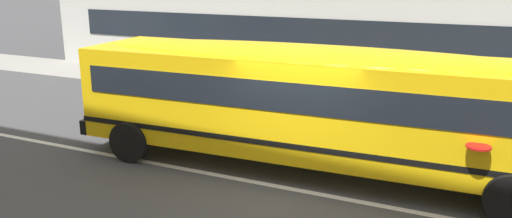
{
  "coord_description": "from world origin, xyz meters",
  "views": [
    {
      "loc": [
        3.29,
        -8.79,
        4.23
      ],
      "look_at": [
        -1.07,
        0.6,
        1.38
      ],
      "focal_mm": 35.84,
      "sensor_mm": 36.0,
      "label": 1
    }
  ],
  "objects": [
    {
      "name": "ground_plane",
      "position": [
        0.0,
        0.0,
        0.0
      ],
      "size": [
        400.0,
        400.0,
        0.0
      ],
      "primitive_type": "plane",
      "color": "#424244"
    },
    {
      "name": "school_bus",
      "position": [
        0.19,
        1.21,
        1.59
      ],
      "size": [
        12.06,
        2.92,
        2.68
      ],
      "rotation": [
        0.0,
        0.0,
        0.04
      ],
      "color": "yellow",
      "rests_on": "ground_plane"
    },
    {
      "name": "sidewalk_far",
      "position": [
        0.0,
        7.79,
        0.01
      ],
      "size": [
        120.0,
        3.0,
        0.01
      ],
      "primitive_type": "cube",
      "color": "gray",
      "rests_on": "ground_plane"
    },
    {
      "name": "lane_centreline",
      "position": [
        0.0,
        0.0,
        0.0
      ],
      "size": [
        110.0,
        0.16,
        0.01
      ],
      "primitive_type": "cube",
      "color": "silver",
      "rests_on": "ground_plane"
    }
  ]
}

